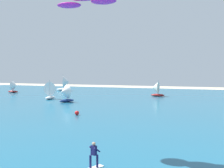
% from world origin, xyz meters
% --- Properties ---
extents(ocean, '(160.00, 90.00, 0.10)m').
position_xyz_m(ocean, '(0.00, 49.58, 0.05)').
color(ocean, '#1E607F').
rests_on(ocean, ground).
extents(kitesurfer, '(1.27, 2.02, 1.67)m').
position_xyz_m(kitesurfer, '(-0.72, 14.72, 0.70)').
color(kitesurfer, white).
rests_on(kitesurfer, ocean).
extents(kite, '(5.12, 1.97, 0.76)m').
position_xyz_m(kite, '(-3.01, 18.70, 11.53)').
color(kite, '#B21999').
extents(sailboat_outermost, '(3.04, 3.42, 3.81)m').
position_xyz_m(sailboat_outermost, '(-21.05, 46.05, 1.85)').
color(sailboat_outermost, navy).
rests_on(sailboat_outermost, ocean).
extents(sailboat_trailing, '(3.32, 2.80, 3.91)m').
position_xyz_m(sailboat_trailing, '(-7.20, 64.74, 1.89)').
color(sailboat_trailing, maroon).
rests_on(sailboat_trailing, ocean).
extents(sailboat_mid_left, '(4.58, 4.09, 5.12)m').
position_xyz_m(sailboat_mid_left, '(-36.78, 73.41, 2.45)').
color(sailboat_mid_left, silver).
rests_on(sailboat_mid_left, ocean).
extents(sailboat_mid_right, '(3.20, 2.75, 3.68)m').
position_xyz_m(sailboat_mid_right, '(-46.35, 61.80, 1.79)').
color(sailboat_mid_right, maroon).
rests_on(sailboat_mid_right, ocean).
extents(sailboat_anchored_offshore, '(3.00, 3.54, 4.14)m').
position_xyz_m(sailboat_anchored_offshore, '(-27.04, 50.62, 2.00)').
color(sailboat_anchored_offshore, white).
rests_on(sailboat_anchored_offshore, ocean).
extents(marker_buoy, '(0.59, 0.59, 0.59)m').
position_xyz_m(marker_buoy, '(-11.50, 33.08, 0.40)').
color(marker_buoy, red).
rests_on(marker_buoy, ocean).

